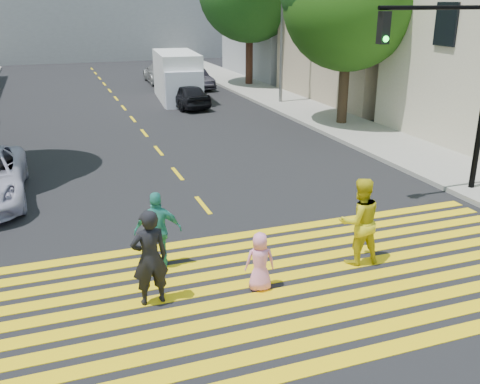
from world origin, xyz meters
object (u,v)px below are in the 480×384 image
white_van (178,78)px  pedestrian_child (260,262)px  pedestrian_extra (158,231)px  silver_car (161,73)px  traffic_signal (459,70)px  pedestrian_woman (359,221)px  dark_car_parked (194,79)px  pedestrian_man (150,258)px  dark_car_near (186,95)px

white_van → pedestrian_child: bearing=-94.0°
pedestrian_extra → silver_car: (5.57, 26.36, -0.15)m
traffic_signal → pedestrian_woman: bearing=-148.8°
dark_car_parked → pedestrian_man: bearing=-113.8°
dark_car_near → pedestrian_woman: bearing=78.3°
pedestrian_extra → dark_car_near: pedestrian_extra is taller
pedestrian_woman → dark_car_near: bearing=-89.0°
dark_car_near → traffic_signal: (3.58, -15.59, 2.92)m
pedestrian_woman → traffic_signal: (4.52, 2.75, 2.61)m
dark_car_near → silver_car: 9.25m
pedestrian_man → pedestrian_child: bearing=169.1°
pedestrian_woman → pedestrian_extra: size_ratio=1.14×
pedestrian_woman → dark_car_near: size_ratio=0.51×
white_van → silver_car: bearing=91.4°
pedestrian_extra → dark_car_near: size_ratio=0.45×
pedestrian_extra → silver_car: size_ratio=0.35×
white_van → traffic_signal: (3.45, -17.81, 2.32)m
pedestrian_man → pedestrian_woman: bearing=176.8°
pedestrian_extra → traffic_signal: 9.09m
pedestrian_man → pedestrian_child: size_ratio=1.57×
pedestrian_child → pedestrian_extra: size_ratio=0.71×
pedestrian_child → dark_car_near: 18.99m
silver_car → traffic_signal: bearing=98.5°
pedestrian_extra → silver_car: 26.94m
dark_car_near → traffic_signal: bearing=94.2°
pedestrian_woman → silver_car: pedestrian_woman is taller
dark_car_parked → traffic_signal: bearing=-92.9°
pedestrian_extra → traffic_signal: traffic_signal is taller
pedestrian_man → dark_car_parked: pedestrian_man is taller
pedestrian_man → dark_car_near: bearing=-111.2°
pedestrian_child → silver_car: 28.20m
pedestrian_woman → pedestrian_child: (-2.38, -0.36, -0.36)m
pedestrian_man → silver_car: size_ratio=0.39×
dark_car_near → pedestrian_extra: bearing=65.1°
dark_car_near → silver_car: bearing=-102.6°
pedestrian_woman → silver_car: 27.62m
pedestrian_man → traffic_signal: size_ratio=0.34×
pedestrian_woman → pedestrian_extra: (-4.02, 1.21, -0.11)m
pedestrian_extra → traffic_signal: bearing=-160.1°
pedestrian_man → silver_car: pedestrian_man is taller
pedestrian_child → dark_car_near: bearing=-89.1°
pedestrian_man → traffic_signal: traffic_signal is taller
pedestrian_woman → pedestrian_child: bearing=12.4°
pedestrian_man → white_van: size_ratio=0.32×
silver_car → traffic_signal: (2.96, -24.82, 2.87)m
pedestrian_man → white_van: bearing=-109.9°
pedestrian_child → white_van: white_van is taller
pedestrian_man → pedestrian_woman: (4.44, 0.14, 0.02)m
pedestrian_extra → silver_car: bearing=-92.3°
dark_car_parked → white_van: white_van is taller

